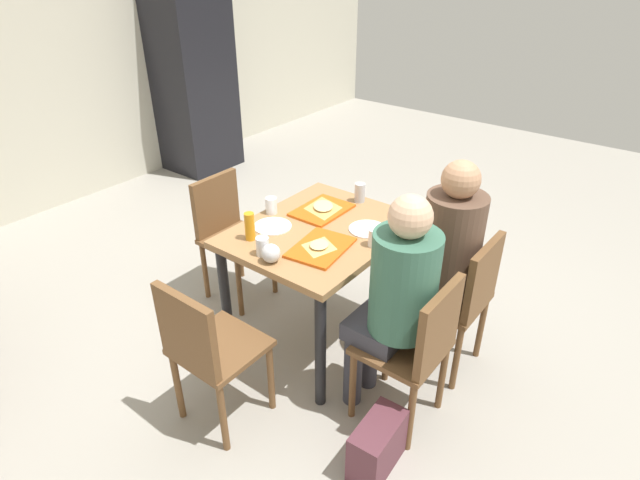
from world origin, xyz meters
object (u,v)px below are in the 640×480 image
object	(u,v)px
tray_red_near	(321,248)
foil_bundle	(271,253)
chair_near_right	(462,295)
chair_left_end	(206,347)
paper_plate_near_edge	(368,229)
drink_fridge	(194,80)
pizza_slice_a	(319,246)
pizza_slice_b	(323,207)
plastic_cup_c	(263,246)
condiment_bottle	(250,226)
main_table	(320,245)
handbag	(377,445)
soda_can	(360,193)
chair_far_side	(228,228)
plastic_cup_b	(375,237)
tray_red_far	(322,210)
chair_near_left	(417,344)
plastic_cup_a	(271,206)
person_in_brown_jacket	(444,249)
paper_plate_center	(273,226)
person_in_red	(396,293)

from	to	relation	value
tray_red_near	foil_bundle	world-z (taller)	foil_bundle
chair_near_right	chair_left_end	world-z (taller)	same
paper_plate_near_edge	drink_fridge	bearing A→B (deg)	66.14
pizza_slice_a	pizza_slice_b	bearing A→B (deg)	34.89
plastic_cup_c	condiment_bottle	xyz separation A→B (m)	(0.08, 0.17, 0.03)
main_table	handbag	distance (m)	1.14
pizza_slice_b	chair_left_end	bearing A→B (deg)	-173.43
chair_near_right	soda_can	xyz separation A→B (m)	(0.18, 0.82, 0.33)
chair_near_right	chair_far_side	size ratio (longest dim) A/B	1.00
chair_near_right	main_table	bearing A→B (deg)	107.87
condiment_bottle	chair_far_side	bearing A→B (deg)	59.59
chair_far_side	condiment_bottle	distance (m)	0.75
main_table	pizza_slice_a	xyz separation A→B (m)	(-0.19, -0.14, 0.14)
chair_near_right	plastic_cup_b	xyz separation A→B (m)	(-0.23, 0.45, 0.32)
chair_left_end	pizza_slice_b	xyz separation A→B (m)	(1.09, 0.13, 0.29)
main_table	tray_red_far	size ratio (longest dim) A/B	2.86
foil_bundle	soda_can	bearing A→B (deg)	2.71
chair_near_right	tray_red_near	world-z (taller)	chair_near_right
chair_near_left	pizza_slice_a	distance (m)	0.72
chair_left_end	tray_red_far	xyz separation A→B (m)	(1.08, 0.12, 0.27)
chair_near_left	paper_plate_near_edge	xyz separation A→B (m)	(0.41, 0.57, 0.27)
plastic_cup_a	person_in_brown_jacket	bearing A→B (deg)	-74.34
tray_red_near	drink_fridge	xyz separation A→B (m)	(1.70, 3.00, 0.16)
paper_plate_center	handbag	world-z (taller)	paper_plate_center
pizza_slice_b	plastic_cup_b	xyz separation A→B (m)	(-0.17, -0.48, 0.03)
tray_red_far	plastic_cup_b	xyz separation A→B (m)	(-0.15, -0.48, 0.04)
plastic_cup_a	handbag	distance (m)	1.47
chair_far_side	paper_plate_near_edge	bearing A→B (deg)	-81.44
chair_far_side	plastic_cup_b	size ratio (longest dim) A/B	8.69
soda_can	main_table	bearing A→B (deg)	-177.29
soda_can	person_in_red	bearing A→B (deg)	-135.69
main_table	drink_fridge	bearing A→B (deg)	61.99
tray_red_far	condiment_bottle	xyz separation A→B (m)	(-0.51, 0.10, 0.07)
person_in_brown_jacket	plastic_cup_b	distance (m)	0.39
tray_red_far	chair_far_side	bearing A→B (deg)	104.97
chair_near_right	pizza_slice_a	xyz separation A→B (m)	(-0.45, 0.65, 0.29)
person_in_red	pizza_slice_a	bearing A→B (deg)	82.76
person_in_brown_jacket	paper_plate_center	distance (m)	0.98
person_in_red	condiment_bottle	xyz separation A→B (m)	(-0.08, 0.89, 0.10)
condiment_bottle	foil_bundle	world-z (taller)	condiment_bottle
person_in_brown_jacket	soda_can	distance (m)	0.71
chair_near_right	chair_far_side	world-z (taller)	same
main_table	person_in_brown_jacket	xyz separation A→B (m)	(0.26, -0.66, 0.09)
handbag	plastic_cup_c	bearing A→B (deg)	77.41
person_in_brown_jacket	paper_plate_center	size ratio (longest dim) A/B	5.81
person_in_brown_jacket	tray_red_far	bearing A→B (deg)	95.64
paper_plate_near_edge	condiment_bottle	bearing A→B (deg)	136.99
plastic_cup_a	pizza_slice_a	bearing A→B (deg)	-108.54
handbag	drink_fridge	bearing A→B (deg)	59.91
person_in_brown_jacket	plastic_cup_c	distance (m)	0.98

